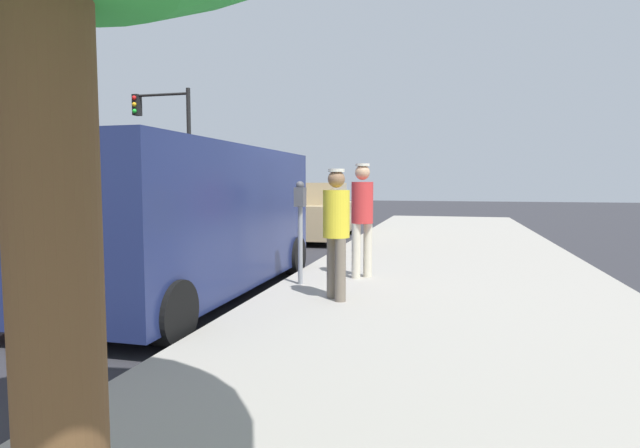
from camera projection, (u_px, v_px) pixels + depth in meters
name	position (u px, v px, depth m)	size (l,w,h in m)	color
ground_plane	(221.00, 287.00, 7.96)	(80.00, 80.00, 0.00)	#2D2D33
sidewalk_slab	(450.00, 295.00, 7.08)	(5.00, 32.00, 0.15)	#9E998E
parking_meter_near	(300.00, 215.00, 7.37)	(0.14, 0.18, 1.52)	gray
pedestrian_in_red	(362.00, 212.00, 7.90)	(0.34, 0.34, 1.79)	beige
pedestrian_in_yellow	(336.00, 225.00, 6.40)	(0.34, 0.34, 1.67)	#726656
parked_van	(189.00, 217.00, 7.22)	(2.13, 5.20, 2.15)	navy
parked_sedan_ahead	(315.00, 214.00, 14.78)	(2.04, 4.45, 1.65)	tan
traffic_light_corner	(169.00, 134.00, 19.23)	(2.48, 0.42, 5.20)	black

